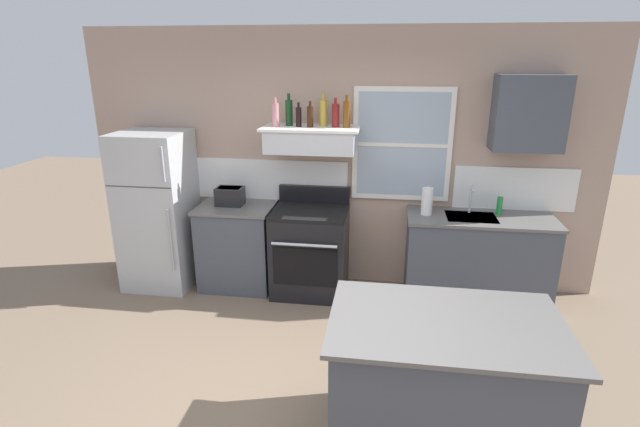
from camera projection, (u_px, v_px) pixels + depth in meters
ground_plane at (303, 413)px, 3.40m from camera, size 16.00×16.00×0.00m
back_wall at (342, 161)px, 5.06m from camera, size 5.40×0.11×2.70m
refrigerator at (158, 210)px, 5.13m from camera, size 0.70×0.72×1.67m
counter_left_of_stove at (238, 246)px, 5.19m from camera, size 0.79×0.63×0.91m
toaster at (230, 196)px, 5.04m from camera, size 0.30×0.20×0.19m
stove_range at (310, 250)px, 5.04m from camera, size 0.76×0.69×1.09m
range_hood_shelf at (311, 139)px, 4.76m from camera, size 0.96×0.52×0.24m
bottle_rose_pink at (275, 114)px, 4.69m from camera, size 0.07×0.07×0.28m
bottle_dark_green_wine at (289, 112)px, 4.76m from camera, size 0.07×0.07×0.31m
bottle_balsamic_dark at (299, 117)px, 4.69m from camera, size 0.06×0.06×0.24m
bottle_brown_stout at (310, 116)px, 4.67m from camera, size 0.06×0.06×0.25m
bottle_champagne_gold_foil at (323, 113)px, 4.72m from camera, size 0.08×0.08×0.31m
bottle_red_label_wine at (336, 115)px, 4.66m from camera, size 0.07×0.07×0.28m
bottle_amber_wine at (347, 114)px, 4.63m from camera, size 0.07×0.07×0.31m
counter_right_with_sink at (477, 259)px, 4.84m from camera, size 1.43×0.63×0.91m
sink_faucet at (471, 196)px, 4.75m from camera, size 0.03×0.17×0.28m
paper_towel_roll at (427, 201)px, 4.73m from camera, size 0.11×0.11×0.27m
dish_soap_bottle at (499, 206)px, 4.74m from camera, size 0.06×0.06×0.18m
kitchen_island at (441, 385)px, 3.00m from camera, size 1.40×0.90×0.91m
upper_cabinet_right at (529, 113)px, 4.47m from camera, size 0.64×0.32×0.70m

